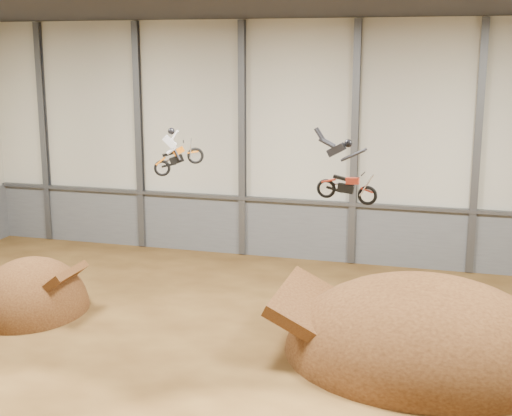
{
  "coord_description": "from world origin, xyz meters",
  "views": [
    {
      "loc": [
        8.93,
        -25.41,
        12.24
      ],
      "look_at": [
        0.58,
        4.0,
        5.46
      ],
      "focal_mm": 50.0,
      "sensor_mm": 36.0,
      "label": 1
    }
  ],
  "objects_px": {
    "landing_ramp": "(422,356)",
    "fmx_rider_a": "(181,146)",
    "fmx_rider_b": "(346,167)",
    "takeoff_ramp": "(32,311)"
  },
  "relations": [
    {
      "from": "fmx_rider_b",
      "to": "landing_ramp",
      "type": "bearing_deg",
      "value": 13.31
    },
    {
      "from": "fmx_rider_a",
      "to": "fmx_rider_b",
      "type": "relative_size",
      "value": 0.73
    },
    {
      "from": "takeoff_ramp",
      "to": "landing_ramp",
      "type": "height_order",
      "value": "landing_ramp"
    },
    {
      "from": "landing_ramp",
      "to": "fmx_rider_b",
      "type": "bearing_deg",
      "value": -168.51
    },
    {
      "from": "fmx_rider_b",
      "to": "takeoff_ramp",
      "type": "bearing_deg",
      "value": 178.98
    },
    {
      "from": "landing_ramp",
      "to": "fmx_rider_a",
      "type": "height_order",
      "value": "fmx_rider_a"
    },
    {
      "from": "fmx_rider_a",
      "to": "fmx_rider_b",
      "type": "distance_m",
      "value": 8.14
    },
    {
      "from": "landing_ramp",
      "to": "fmx_rider_b",
      "type": "distance_m",
      "value": 8.47
    },
    {
      "from": "takeoff_ramp",
      "to": "fmx_rider_b",
      "type": "height_order",
      "value": "fmx_rider_b"
    },
    {
      "from": "takeoff_ramp",
      "to": "fmx_rider_a",
      "type": "xyz_separation_m",
      "value": [
        7.26,
        1.55,
        8.03
      ]
    }
  ]
}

